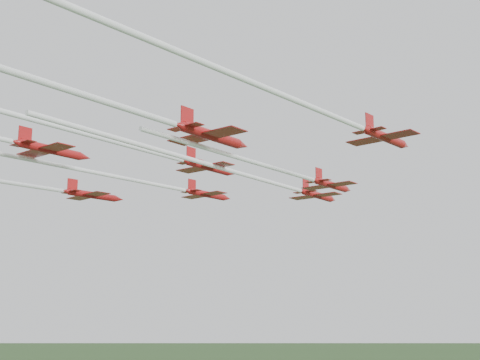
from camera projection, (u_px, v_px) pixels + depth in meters
The scene contains 6 objects.
jet_lead at pixel (261, 179), 103.94m from camera, with size 9.40×66.19×2.79m.
jet_row2_left at pixel (159, 185), 108.24m from camera, with size 10.86×49.57×2.64m.
jet_row2_right at pixel (296, 175), 91.21m from camera, with size 8.35×43.48×2.46m.
jet_row3_mid at pixel (152, 152), 88.85m from camera, with size 9.29×51.63×2.74m.
jet_row3_right at pixel (307, 105), 68.63m from camera, with size 11.60×62.54×2.62m.
jet_row4_right at pixel (140, 113), 67.05m from camera, with size 9.82×51.38×2.89m.
Camera 1 is at (57.12, -78.58, 31.57)m, focal length 50.00 mm.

